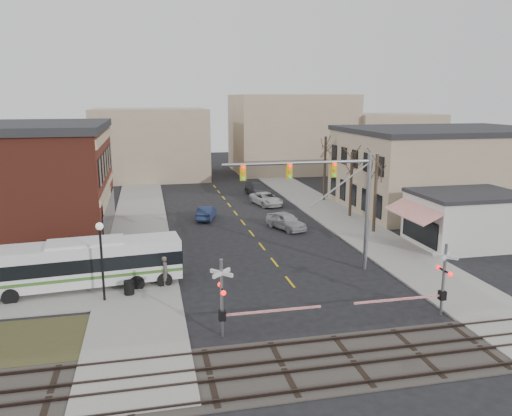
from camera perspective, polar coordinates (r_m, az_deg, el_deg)
The scene contains 22 objects.
ground at distance 30.60m, azimuth 4.96°, elevation -9.74°, with size 160.00×160.00×0.00m, color black.
sidewalk_west at distance 48.40m, azimuth -13.09°, elevation -1.57°, with size 5.00×60.00×0.12m, color gray.
sidewalk_east at distance 51.66m, azimuth 8.46°, elevation -0.49°, with size 5.00×60.00×0.12m, color gray.
ballast_strip at distance 23.83m, azimuth 10.91°, elevation -16.69°, with size 160.00×5.00×0.06m, color #332D28.
rail_tracks at distance 23.79m, azimuth 10.92°, elevation -16.50°, with size 160.00×3.91×0.14m.
tan_building at distance 56.55m, azimuth 20.57°, elevation 4.29°, with size 20.30×15.30×8.50m.
awning_shop at distance 42.98m, azimuth 22.88°, elevation -1.12°, with size 9.74×6.20×4.30m.
tree_east_a at distance 44.17m, azimuth 13.48°, elevation 1.64°, with size 0.28×0.28×6.75m.
tree_east_b at distance 49.70m, azimuth 10.80°, elevation 2.68°, with size 0.28×0.28×6.30m.
tree_east_c at distance 57.05m, azimuth 7.87°, elevation 4.49°, with size 0.28×0.28×7.20m.
transit_bus at distance 32.42m, azimuth -18.74°, elevation -5.97°, with size 11.51×3.54×2.92m.
traffic_signal_mast at distance 32.93m, azimuth 8.40°, elevation 2.18°, with size 9.96×0.30×8.00m.
rr_crossing_west at distance 24.82m, azimuth -2.93°, elevation -10.25°, with size 5.60×1.36×4.00m.
rr_crossing_east at distance 28.68m, azimuth 19.91°, elevation -7.82°, with size 5.60×1.36×4.00m.
street_lamp at distance 29.52m, azimuth -17.32°, elevation -4.13°, with size 0.44×0.44×4.63m.
trash_bin at distance 30.91m, azimuth -14.31°, elevation -8.80°, with size 0.60×0.60×0.83m, color black.
car_a at distance 44.77m, azimuth 3.46°, elevation -1.48°, with size 1.79×4.44×1.51m, color #9C9CA1.
car_b at distance 48.53m, azimuth -5.69°, elevation -0.53°, with size 1.40×4.02×1.33m, color #1B2644.
car_c at distance 54.77m, azimuth 1.18°, elevation 1.04°, with size 2.24×4.85×1.35m, color #BEBEBE.
car_d at distance 60.17m, azimuth 0.20°, elevation 2.15°, with size 2.07×5.09×1.48m, color #444549.
pedestrian_near at distance 31.66m, azimuth -10.32°, elevation -7.06°, with size 0.69×0.45×1.90m, color #5B5149.
pedestrian_far at distance 36.87m, azimuth -13.95°, elevation -4.74°, with size 0.73×0.57×1.49m, color #324059.
Camera 1 is at (-8.59, -27.00, 11.57)m, focal length 35.00 mm.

